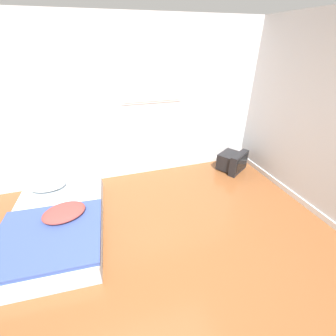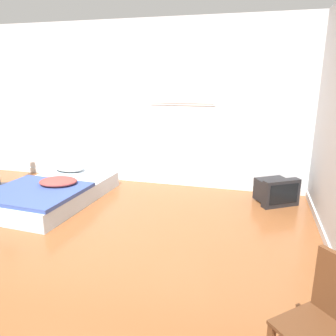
{
  "view_description": "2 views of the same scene",
  "coord_description": "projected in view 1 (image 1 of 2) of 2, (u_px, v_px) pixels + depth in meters",
  "views": [
    {
      "loc": [
        -0.16,
        -1.08,
        2.23
      ],
      "look_at": [
        0.75,
        1.82,
        0.5
      ],
      "focal_mm": 24.0,
      "sensor_mm": 36.0,
      "label": 1
    },
    {
      "loc": [
        1.86,
        -2.39,
        1.75
      ],
      "look_at": [
        0.73,
        1.78,
        0.53
      ],
      "focal_mm": 35.0,
      "sensor_mm": 36.0,
      "label": 2
    }
  ],
  "objects": [
    {
      "name": "crt_tv",
      "position": [
        232.0,
        161.0,
        4.36
      ],
      "size": [
        0.64,
        0.62,
        0.38
      ],
      "color": "black",
      "rests_on": "ground_plane"
    },
    {
      "name": "ground_plane",
      "position": [
        150.0,
        322.0,
        2.04
      ],
      "size": [
        20.0,
        20.0,
        0.0
      ],
      "primitive_type": "plane",
      "color": "brown"
    },
    {
      "name": "mattress_bed",
      "position": [
        55.0,
        223.0,
        2.95
      ],
      "size": [
        1.28,
        1.93,
        0.38
      ],
      "color": "silver",
      "rests_on": "ground_plane"
    },
    {
      "name": "wall_back",
      "position": [
        109.0,
        107.0,
        3.64
      ],
      "size": [
        7.75,
        0.08,
        2.6
      ],
      "color": "silver",
      "rests_on": "ground_plane"
    }
  ]
}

